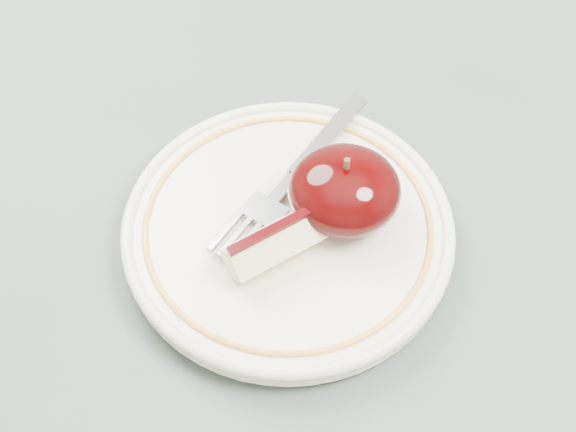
{
  "coord_description": "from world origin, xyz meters",
  "views": [
    {
      "loc": [
        -0.03,
        -0.33,
        1.2
      ],
      "look_at": [
        -0.03,
        -0.03,
        0.78
      ],
      "focal_mm": 50.0,
      "sensor_mm": 36.0,
      "label": 1
    }
  ],
  "objects_px": {
    "table": "(330,272)",
    "plate": "(288,228)",
    "apple_half": "(344,190)",
    "fork": "(293,177)"
  },
  "relations": [
    {
      "from": "fork",
      "to": "table",
      "type": "bearing_deg",
      "value": -71.0
    },
    {
      "from": "plate",
      "to": "fork",
      "type": "bearing_deg",
      "value": 84.21
    },
    {
      "from": "table",
      "to": "apple_half",
      "type": "relative_size",
      "value": 12.11
    },
    {
      "from": "table",
      "to": "plate",
      "type": "distance_m",
      "value": 0.11
    },
    {
      "from": "apple_half",
      "to": "fork",
      "type": "height_order",
      "value": "apple_half"
    },
    {
      "from": "apple_half",
      "to": "table",
      "type": "bearing_deg",
      "value": 101.17
    },
    {
      "from": "plate",
      "to": "apple_half",
      "type": "height_order",
      "value": "apple_half"
    },
    {
      "from": "table",
      "to": "fork",
      "type": "bearing_deg",
      "value": 164.93
    },
    {
      "from": "plate",
      "to": "fork",
      "type": "relative_size",
      "value": 1.47
    },
    {
      "from": "table",
      "to": "plate",
      "type": "height_order",
      "value": "plate"
    }
  ]
}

